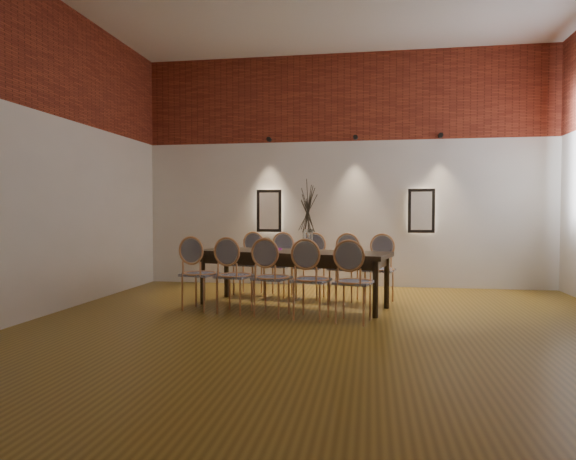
# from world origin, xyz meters

# --- Properties ---
(floor) EXTENTS (7.00, 7.00, 0.02)m
(floor) POSITION_xyz_m (0.00, 0.00, -0.01)
(floor) COLOR brown
(floor) RESTS_ON ground
(wall_back) EXTENTS (7.00, 0.10, 4.00)m
(wall_back) POSITION_xyz_m (0.00, 3.55, 2.00)
(wall_back) COLOR silver
(wall_back) RESTS_ON ground
(wall_front) EXTENTS (7.00, 0.10, 4.00)m
(wall_front) POSITION_xyz_m (0.00, -3.55, 2.00)
(wall_front) COLOR silver
(wall_front) RESTS_ON ground
(wall_left) EXTENTS (0.10, 7.00, 4.00)m
(wall_left) POSITION_xyz_m (-3.55, 0.00, 2.00)
(wall_left) COLOR silver
(wall_left) RESTS_ON ground
(brick_band_back) EXTENTS (7.00, 0.02, 1.50)m
(brick_band_back) POSITION_xyz_m (0.00, 3.48, 3.25)
(brick_band_back) COLOR maroon
(brick_band_back) RESTS_ON ground
(brick_band_left) EXTENTS (0.02, 7.00, 1.50)m
(brick_band_left) POSITION_xyz_m (-3.48, 0.00, 3.25)
(brick_band_left) COLOR maroon
(brick_band_left) RESTS_ON ground
(niche_left) EXTENTS (0.36, 0.06, 0.66)m
(niche_left) POSITION_xyz_m (-1.30, 3.45, 1.30)
(niche_left) COLOR #FFEAC6
(niche_left) RESTS_ON wall_back
(niche_right) EXTENTS (0.36, 0.06, 0.66)m
(niche_right) POSITION_xyz_m (1.30, 3.45, 1.30)
(niche_right) COLOR #FFEAC6
(niche_right) RESTS_ON wall_back
(spot_fixture_left) EXTENTS (0.08, 0.10, 0.08)m
(spot_fixture_left) POSITION_xyz_m (-1.30, 3.42, 2.55)
(spot_fixture_left) COLOR black
(spot_fixture_left) RESTS_ON wall_back
(spot_fixture_mid) EXTENTS (0.08, 0.10, 0.08)m
(spot_fixture_mid) POSITION_xyz_m (0.20, 3.42, 2.55)
(spot_fixture_mid) COLOR black
(spot_fixture_mid) RESTS_ON wall_back
(spot_fixture_right) EXTENTS (0.08, 0.10, 0.08)m
(spot_fixture_right) POSITION_xyz_m (1.60, 3.42, 2.55)
(spot_fixture_right) COLOR black
(spot_fixture_right) RESTS_ON wall_back
(dining_table) EXTENTS (2.71, 1.40, 0.75)m
(dining_table) POSITION_xyz_m (-0.58, 1.44, 0.38)
(dining_table) COLOR #332414
(dining_table) RESTS_ON floor
(chair_near_a) EXTENTS (0.53, 0.53, 0.94)m
(chair_near_a) POSITION_xyz_m (-1.74, 1.00, 0.47)
(chair_near_a) COLOR tan
(chair_near_a) RESTS_ON floor
(chair_near_b) EXTENTS (0.53, 0.53, 0.94)m
(chair_near_b) POSITION_xyz_m (-1.24, 0.88, 0.47)
(chair_near_b) COLOR tan
(chair_near_b) RESTS_ON floor
(chair_near_c) EXTENTS (0.53, 0.53, 0.94)m
(chair_near_c) POSITION_xyz_m (-0.74, 0.76, 0.47)
(chair_near_c) COLOR tan
(chair_near_c) RESTS_ON floor
(chair_near_d) EXTENTS (0.53, 0.53, 0.94)m
(chair_near_d) POSITION_xyz_m (-0.23, 0.65, 0.47)
(chair_near_d) COLOR tan
(chair_near_d) RESTS_ON floor
(chair_near_e) EXTENTS (0.53, 0.53, 0.94)m
(chair_near_e) POSITION_xyz_m (0.27, 0.53, 0.47)
(chair_near_e) COLOR tan
(chair_near_e) RESTS_ON floor
(chair_far_a) EXTENTS (0.53, 0.53, 0.94)m
(chair_far_a) POSITION_xyz_m (-1.43, 2.35, 0.47)
(chair_far_a) COLOR tan
(chair_far_a) RESTS_ON floor
(chair_far_b) EXTENTS (0.53, 0.53, 0.94)m
(chair_far_b) POSITION_xyz_m (-0.92, 2.24, 0.47)
(chair_far_b) COLOR tan
(chair_far_b) RESTS_ON floor
(chair_far_c) EXTENTS (0.53, 0.53, 0.94)m
(chair_far_c) POSITION_xyz_m (-0.42, 2.12, 0.47)
(chair_far_c) COLOR tan
(chair_far_c) RESTS_ON floor
(chair_far_d) EXTENTS (0.53, 0.53, 0.94)m
(chair_far_d) POSITION_xyz_m (0.08, 2.00, 0.47)
(chair_far_d) COLOR tan
(chair_far_d) RESTS_ON floor
(chair_far_e) EXTENTS (0.53, 0.53, 0.94)m
(chair_far_e) POSITION_xyz_m (0.59, 1.88, 0.47)
(chair_far_e) COLOR tan
(chair_far_e) RESTS_ON floor
(vase) EXTENTS (0.14, 0.14, 0.30)m
(vase) POSITION_xyz_m (-0.37, 1.39, 0.90)
(vase) COLOR silver
(vase) RESTS_ON dining_table
(dried_branches) EXTENTS (0.50, 0.50, 0.70)m
(dried_branches) POSITION_xyz_m (-0.37, 1.39, 1.35)
(dried_branches) COLOR #443B29
(dried_branches) RESTS_ON vase
(bowl) EXTENTS (0.24, 0.24, 0.18)m
(bowl) POSITION_xyz_m (-0.96, 1.48, 0.84)
(bowl) COLOR brown
(bowl) RESTS_ON dining_table
(book) EXTENTS (0.29, 0.23, 0.03)m
(book) POSITION_xyz_m (-0.91, 1.56, 0.77)
(book) COLOR #8C1C6C
(book) RESTS_ON dining_table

